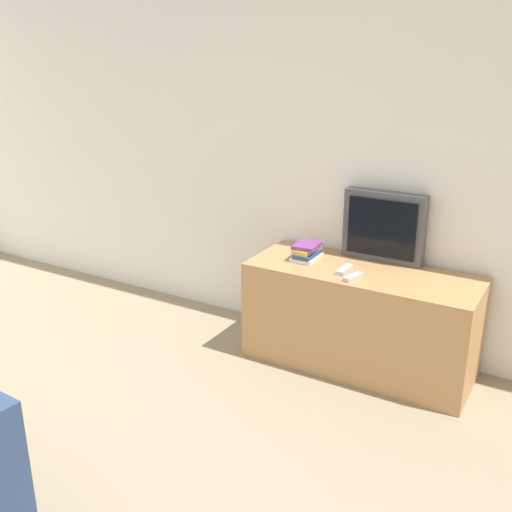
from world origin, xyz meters
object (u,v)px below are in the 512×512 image
object	(u,v)px
tv_stand	(360,319)
remote_on_stand	(345,270)
television	(384,227)
book_stack	(307,252)
remote_secondary	(353,277)

from	to	relation	value
tv_stand	remote_on_stand	xyz separation A→B (m)	(-0.09, -0.07, 0.33)
television	remote_on_stand	size ratio (longest dim) A/B	3.08
book_stack	remote_on_stand	bearing A→B (deg)	-16.25
remote_on_stand	remote_secondary	world-z (taller)	same
remote_on_stand	remote_secondary	xyz separation A→B (m)	(0.09, -0.08, 0.00)
television	book_stack	bearing A→B (deg)	-152.45
tv_stand	book_stack	size ratio (longest dim) A/B	6.17
television	book_stack	size ratio (longest dim) A/B	2.25
remote_on_stand	tv_stand	bearing A→B (deg)	39.90
television	tv_stand	bearing A→B (deg)	-98.41
remote_on_stand	remote_secondary	bearing A→B (deg)	-43.40
book_stack	remote_secondary	world-z (taller)	book_stack
television	remote_on_stand	bearing A→B (deg)	-112.14
television	remote_secondary	bearing A→B (deg)	-94.93
remote_on_stand	remote_secondary	size ratio (longest dim) A/B	1.04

